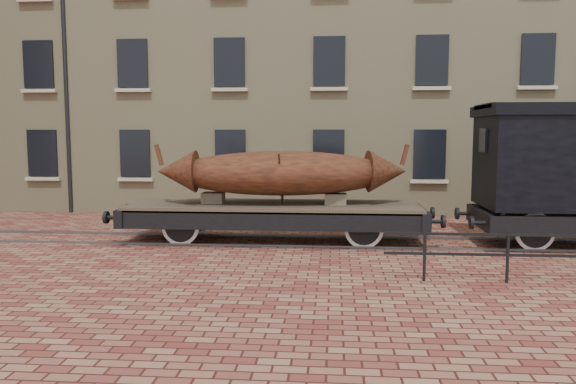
{
  "coord_description": "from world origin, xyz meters",
  "views": [
    {
      "loc": [
        1.2,
        -14.88,
        2.92
      ],
      "look_at": [
        -0.07,
        0.5,
        1.3
      ],
      "focal_mm": 35.0,
      "sensor_mm": 36.0,
      "label": 1
    }
  ],
  "objects": [
    {
      "name": "rail_track",
      "position": [
        0.0,
        0.0,
        0.03
      ],
      "size": [
        30.0,
        1.52,
        0.06
      ],
      "color": "#59595E",
      "rests_on": "ground"
    },
    {
      "name": "flatcar_wagon",
      "position": [
        -0.41,
        -0.0,
        0.82
      ],
      "size": [
        8.76,
        2.38,
        1.32
      ],
      "color": "brown",
      "rests_on": "ground"
    },
    {
      "name": "ground",
      "position": [
        0.0,
        0.0,
        0.0
      ],
      "size": [
        90.0,
        90.0,
        0.0
      ],
      "primitive_type": "plane",
      "color": "maroon"
    },
    {
      "name": "warehouse_cream",
      "position": [
        3.0,
        9.99,
        7.0
      ],
      "size": [
        40.0,
        10.19,
        14.0
      ],
      "color": "#C1B584",
      "rests_on": "ground"
    },
    {
      "name": "iron_boat",
      "position": [
        -0.18,
        0.0,
        1.86
      ],
      "size": [
        6.77,
        2.43,
        1.61
      ],
      "color": "brown",
      "rests_on": "flatcar_wagon"
    }
  ]
}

